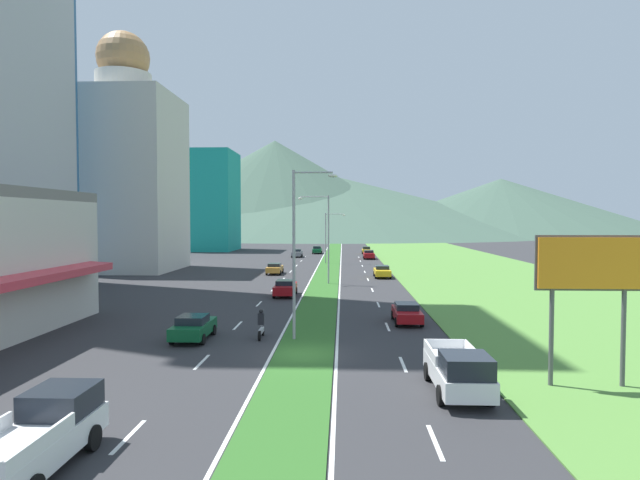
% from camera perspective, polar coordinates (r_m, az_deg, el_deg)
% --- Properties ---
extents(ground_plane, '(600.00, 600.00, 0.00)m').
position_cam_1_polar(ground_plane, '(28.96, -1.75, -12.30)').
color(ground_plane, '#2D2D30').
extents(grass_median, '(3.20, 240.00, 0.06)m').
position_cam_1_polar(grass_median, '(88.27, 1.12, -2.41)').
color(grass_median, '#2D6023').
rests_on(grass_median, ground_plane).
extents(grass_verge_right, '(24.00, 240.00, 0.06)m').
position_cam_1_polar(grass_verge_right, '(90.18, 14.33, -2.38)').
color(grass_verge_right, '#518438').
rests_on(grass_verge_right, ground_plane).
extents(lane_dash_left_1, '(0.16, 2.80, 0.01)m').
position_cam_1_polar(lane_dash_left_1, '(19.99, -19.90, -19.26)').
color(lane_dash_left_1, silver).
rests_on(lane_dash_left_1, ground_plane).
extents(lane_dash_left_2, '(0.16, 2.80, 0.01)m').
position_cam_1_polar(lane_dash_left_2, '(28.30, -12.60, -12.69)').
color(lane_dash_left_2, silver).
rests_on(lane_dash_left_2, ground_plane).
extents(lane_dash_left_3, '(0.16, 2.80, 0.01)m').
position_cam_1_polar(lane_dash_left_3, '(37.05, -8.85, -9.08)').
color(lane_dash_left_3, silver).
rests_on(lane_dash_left_3, ground_plane).
extents(lane_dash_left_4, '(0.16, 2.80, 0.01)m').
position_cam_1_polar(lane_dash_left_4, '(45.98, -6.58, -6.83)').
color(lane_dash_left_4, silver).
rests_on(lane_dash_left_4, ground_plane).
extents(lane_dash_left_5, '(0.16, 2.80, 0.01)m').
position_cam_1_polar(lane_dash_left_5, '(55.01, -5.07, -5.32)').
color(lane_dash_left_5, silver).
rests_on(lane_dash_left_5, ground_plane).
extents(lane_dash_left_6, '(0.16, 2.80, 0.01)m').
position_cam_1_polar(lane_dash_left_6, '(64.09, -3.98, -4.23)').
color(lane_dash_left_6, silver).
rests_on(lane_dash_left_6, ground_plane).
extents(lane_dash_left_7, '(0.16, 2.80, 0.01)m').
position_cam_1_polar(lane_dash_left_7, '(73.21, -3.17, -3.41)').
color(lane_dash_left_7, silver).
rests_on(lane_dash_left_7, ground_plane).
extents(lane_dash_left_8, '(0.16, 2.80, 0.01)m').
position_cam_1_polar(lane_dash_left_8, '(82.35, -2.54, -2.77)').
color(lane_dash_left_8, silver).
rests_on(lane_dash_left_8, ground_plane).
extents(lane_dash_left_9, '(0.16, 2.80, 0.01)m').
position_cam_1_polar(lane_dash_left_9, '(91.50, -2.04, -2.26)').
color(lane_dash_left_9, silver).
rests_on(lane_dash_left_9, ground_plane).
extents(lane_dash_left_10, '(0.16, 2.80, 0.01)m').
position_cam_1_polar(lane_dash_left_10, '(100.67, -1.63, -1.84)').
color(lane_dash_left_10, silver).
rests_on(lane_dash_left_10, ground_plane).
extents(lane_dash_right_1, '(0.16, 2.80, 0.01)m').
position_cam_1_polar(lane_dash_right_1, '(18.90, 12.29, -20.47)').
color(lane_dash_right_1, silver).
rests_on(lane_dash_right_1, ground_plane).
extents(lane_dash_right_2, '(0.16, 2.80, 0.01)m').
position_cam_1_polar(lane_dash_right_2, '(27.55, 8.93, -13.09)').
color(lane_dash_right_2, silver).
rests_on(lane_dash_right_2, ground_plane).
extents(lane_dash_right_3, '(0.16, 2.80, 0.01)m').
position_cam_1_polar(lane_dash_right_3, '(36.48, 7.28, -9.25)').
color(lane_dash_right_3, silver).
rests_on(lane_dash_right_3, ground_plane).
extents(lane_dash_right_4, '(0.16, 2.80, 0.01)m').
position_cam_1_polar(lane_dash_right_4, '(45.52, 6.30, -6.93)').
color(lane_dash_right_4, silver).
rests_on(lane_dash_right_4, ground_plane).
extents(lane_dash_right_5, '(0.16, 2.80, 0.01)m').
position_cam_1_polar(lane_dash_right_5, '(54.62, 5.65, -5.37)').
color(lane_dash_right_5, silver).
rests_on(lane_dash_right_5, ground_plane).
extents(lane_dash_right_6, '(0.16, 2.80, 0.01)m').
position_cam_1_polar(lane_dash_right_6, '(63.76, 5.19, -4.27)').
color(lane_dash_right_6, silver).
rests_on(lane_dash_right_6, ground_plane).
extents(lane_dash_right_7, '(0.16, 2.80, 0.01)m').
position_cam_1_polar(lane_dash_right_7, '(72.92, 4.84, -3.43)').
color(lane_dash_right_7, silver).
rests_on(lane_dash_right_7, ground_plane).
extents(lane_dash_right_8, '(0.16, 2.80, 0.01)m').
position_cam_1_polar(lane_dash_right_8, '(82.09, 4.58, -2.79)').
color(lane_dash_right_8, silver).
rests_on(lane_dash_right_8, ground_plane).
extents(lane_dash_right_9, '(0.16, 2.80, 0.01)m').
position_cam_1_polar(lane_dash_right_9, '(91.27, 4.36, -2.27)').
color(lane_dash_right_9, silver).
rests_on(lane_dash_right_9, ground_plane).
extents(lane_dash_right_10, '(0.16, 2.80, 0.01)m').
position_cam_1_polar(lane_dash_right_10, '(100.46, 4.19, -1.85)').
color(lane_dash_right_10, silver).
rests_on(lane_dash_right_10, ground_plane).
extents(edge_line_median_left, '(0.16, 240.00, 0.01)m').
position_cam_1_polar(edge_line_median_left, '(88.33, -0.02, -2.42)').
color(edge_line_median_left, silver).
rests_on(edge_line_median_left, ground_plane).
extents(edge_line_median_right, '(0.16, 240.00, 0.01)m').
position_cam_1_polar(edge_line_median_right, '(88.25, 2.25, -2.43)').
color(edge_line_median_right, silver).
rests_on(edge_line_median_right, ground_plane).
extents(domed_building, '(14.34, 14.34, 33.45)m').
position_cam_1_polar(domed_building, '(80.24, -20.27, 6.94)').
color(domed_building, beige).
rests_on(domed_building, ground_plane).
extents(midrise_colored, '(14.33, 14.33, 22.65)m').
position_cam_1_polar(midrise_colored, '(124.75, -12.39, 4.11)').
color(midrise_colored, teal).
rests_on(midrise_colored, ground_plane).
extents(hill_far_left, '(155.30, 155.30, 44.77)m').
position_cam_1_polar(hill_far_left, '(257.26, -4.87, 5.68)').
color(hill_far_left, '#3D5647').
rests_on(hill_far_left, ground_plane).
extents(hill_far_center, '(225.38, 225.38, 29.04)m').
position_cam_1_polar(hill_far_center, '(264.74, 0.95, 3.88)').
color(hill_far_center, '#3D5647').
rests_on(hill_far_center, ground_plane).
extents(hill_far_right, '(148.16, 148.16, 25.79)m').
position_cam_1_polar(hill_far_right, '(259.98, 18.87, 3.43)').
color(hill_far_right, '#3D5647').
rests_on(hill_far_right, ground_plane).
extents(street_lamp_near, '(2.70, 0.28, 10.21)m').
position_cam_1_polar(street_lamp_near, '(31.67, -2.36, -0.44)').
color(street_lamp_near, '#99999E').
rests_on(street_lamp_near, ground_plane).
extents(street_lamp_mid, '(3.51, 0.28, 9.89)m').
position_cam_1_polar(street_lamp_mid, '(58.83, 0.55, 0.77)').
color(street_lamp_mid, '#99999E').
rests_on(street_lamp_mid, ground_plane).
extents(street_lamp_far, '(3.33, 0.44, 8.19)m').
position_cam_1_polar(street_lamp_far, '(86.06, 0.89, 0.66)').
color(street_lamp_far, '#99999E').
rests_on(street_lamp_far, ground_plane).
extents(billboard_roadside, '(4.56, 0.28, 6.61)m').
position_cam_1_polar(billboard_roadside, '(25.54, 26.98, -3.13)').
color(billboard_roadside, '#4C4C51').
rests_on(billboard_roadside, ground_plane).
extents(car_0, '(1.92, 4.31, 1.38)m').
position_cam_1_polar(car_0, '(37.88, 9.33, -7.73)').
color(car_0, maroon).
rests_on(car_0, ground_plane).
extents(car_1, '(2.02, 4.66, 1.47)m').
position_cam_1_polar(car_1, '(66.23, 6.71, -3.37)').
color(car_1, yellow).
rests_on(car_1, ground_plane).
extents(car_2, '(1.99, 4.67, 1.53)m').
position_cam_1_polar(car_2, '(50.21, -3.76, -5.14)').
color(car_2, maroon).
rests_on(car_2, ground_plane).
extents(car_3, '(2.04, 4.18, 1.50)m').
position_cam_1_polar(car_3, '(33.21, -13.48, -9.10)').
color(car_3, '#0C5128').
rests_on(car_3, ground_plane).
extents(car_4, '(1.99, 4.42, 1.43)m').
position_cam_1_polar(car_4, '(69.99, -4.90, -3.07)').
color(car_4, '#C6842D').
rests_on(car_4, ground_plane).
extents(car_5, '(1.85, 4.08, 1.51)m').
position_cam_1_polar(car_5, '(109.85, 5.02, -1.10)').
color(car_5, yellow).
rests_on(car_5, ground_plane).
extents(car_6, '(1.96, 4.79, 1.57)m').
position_cam_1_polar(car_6, '(110.50, -0.30, -1.06)').
color(car_6, '#0C5128').
rests_on(car_6, ground_plane).
extents(car_7, '(2.04, 4.63, 1.59)m').
position_cam_1_polar(car_7, '(96.11, 5.28, -1.56)').
color(car_7, maroon).
rests_on(car_7, ground_plane).
extents(car_8, '(1.96, 4.23, 1.54)m').
position_cam_1_polar(car_8, '(100.30, -2.50, -1.41)').
color(car_8, slate).
rests_on(car_8, ground_plane).
extents(pickup_truck_0, '(2.18, 5.40, 2.00)m').
position_cam_1_polar(pickup_truck_0, '(18.36, -27.99, -18.12)').
color(pickup_truck_0, silver).
rests_on(pickup_truck_0, ground_plane).
extents(pickup_truck_1, '(2.18, 5.40, 2.00)m').
position_cam_1_polar(pickup_truck_1, '(23.30, 14.71, -13.52)').
color(pickup_truck_1, silver).
rests_on(pickup_truck_1, ground_plane).
extents(motorcycle_rider, '(0.36, 2.00, 1.80)m').
position_cam_1_polar(motorcycle_rider, '(32.90, -6.35, -9.21)').
color(motorcycle_rider, black).
rests_on(motorcycle_rider, ground_plane).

